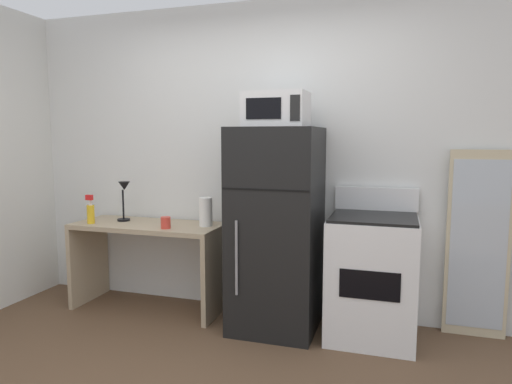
% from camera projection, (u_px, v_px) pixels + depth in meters
% --- Properties ---
extents(wall_back_white, '(5.00, 0.10, 2.60)m').
position_uv_depth(wall_back_white, '(263.00, 159.00, 3.89)').
color(wall_back_white, silver).
rests_on(wall_back_white, ground).
extents(desk, '(1.29, 0.53, 0.75)m').
position_uv_depth(desk, '(149.00, 248.00, 3.94)').
color(desk, tan).
rests_on(desk, ground).
extents(desk_lamp, '(0.14, 0.12, 0.35)m').
position_uv_depth(desk_lamp, '(124.00, 194.00, 4.00)').
color(desk_lamp, black).
rests_on(desk_lamp, desk).
extents(spray_bottle, '(0.06, 0.06, 0.25)m').
position_uv_depth(spray_bottle, '(91.00, 212.00, 3.91)').
color(spray_bottle, yellow).
rests_on(spray_bottle, desk).
extents(paper_towel_roll, '(0.11, 0.11, 0.24)m').
position_uv_depth(paper_towel_roll, '(206.00, 212.00, 3.79)').
color(paper_towel_roll, white).
rests_on(paper_towel_roll, desk).
extents(coffee_mug, '(0.08, 0.08, 0.09)m').
position_uv_depth(coffee_mug, '(166.00, 223.00, 3.70)').
color(coffee_mug, '#D83F33').
rests_on(coffee_mug, desk).
extents(refrigerator, '(0.65, 0.67, 1.56)m').
position_uv_depth(refrigerator, '(276.00, 229.00, 3.51)').
color(refrigerator, black).
rests_on(refrigerator, ground).
extents(microwave, '(0.46, 0.35, 0.26)m').
position_uv_depth(microwave, '(276.00, 110.00, 3.38)').
color(microwave, silver).
rests_on(microwave, refrigerator).
extents(oven_range, '(0.63, 0.61, 1.10)m').
position_uv_depth(oven_range, '(372.00, 276.00, 3.36)').
color(oven_range, white).
rests_on(oven_range, ground).
extents(leaning_mirror, '(0.44, 0.03, 1.40)m').
position_uv_depth(leaning_mirror, '(478.00, 245.00, 3.36)').
color(leaning_mirror, '#C6B793').
rests_on(leaning_mirror, ground).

